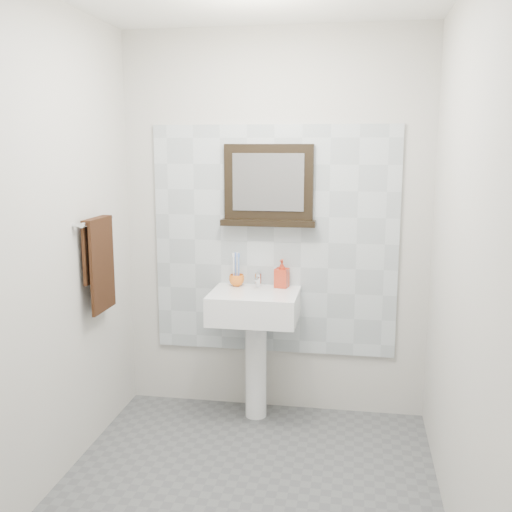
{
  "coord_description": "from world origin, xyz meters",
  "views": [
    {
      "loc": [
        0.53,
        -2.75,
        1.77
      ],
      "look_at": [
        -0.03,
        0.55,
        1.15
      ],
      "focal_mm": 42.0,
      "sensor_mm": 36.0,
      "label": 1
    }
  ],
  "objects": [
    {
      "name": "towel_bar",
      "position": [
        -0.95,
        0.47,
        1.34
      ],
      "size": [
        0.07,
        0.4,
        0.03
      ],
      "color": "silver",
      "rests_on": "left_wall"
    },
    {
      "name": "right_wall",
      "position": [
        1.0,
        0.0,
        1.25
      ],
      "size": [
        0.01,
        2.2,
        2.5
      ],
      "primitive_type": "cube",
      "color": "beige",
      "rests_on": "ground"
    },
    {
      "name": "front_wall",
      "position": [
        0.0,
        -1.1,
        1.25
      ],
      "size": [
        2.0,
        0.01,
        2.5
      ],
      "primitive_type": "cube",
      "color": "beige",
      "rests_on": "ground"
    },
    {
      "name": "soap_dispenser",
      "position": [
        0.06,
        1.02,
        0.95
      ],
      "size": [
        0.1,
        0.1,
        0.19
      ],
      "primitive_type": "imported",
      "rotation": [
        0.0,
        0.0,
        -0.18
      ],
      "color": "#B51517",
      "rests_on": "pedestal_sink"
    },
    {
      "name": "toothbrushes",
      "position": [
        -0.24,
        1.01,
        0.98
      ],
      "size": [
        0.05,
        0.04,
        0.21
      ],
      "color": "white",
      "rests_on": "toothbrush_cup"
    },
    {
      "name": "splashback",
      "position": [
        0.0,
        1.09,
        1.15
      ],
      "size": [
        1.6,
        0.02,
        1.5
      ],
      "primitive_type": "cube",
      "color": "#AFB9BE",
      "rests_on": "back_wall"
    },
    {
      "name": "hand_towel",
      "position": [
        -0.94,
        0.47,
        1.13
      ],
      "size": [
        0.06,
        0.3,
        0.55
      ],
      "color": "black",
      "rests_on": "towel_bar"
    },
    {
      "name": "toothbrush_cup",
      "position": [
        -0.23,
        1.0,
        0.9
      ],
      "size": [
        0.11,
        0.11,
        0.08
      ],
      "primitive_type": "imported",
      "rotation": [
        0.0,
        0.0,
        -0.18
      ],
      "color": "orange",
      "rests_on": "pedestal_sink"
    },
    {
      "name": "floor",
      "position": [
        0.0,
        0.0,
        0.0
      ],
      "size": [
        2.0,
        2.2,
        0.01
      ],
      "primitive_type": "cube",
      "color": "#545659",
      "rests_on": "ground"
    },
    {
      "name": "pedestal_sink",
      "position": [
        -0.09,
        0.87,
        0.68
      ],
      "size": [
        0.55,
        0.44,
        0.96
      ],
      "color": "white",
      "rests_on": "ground"
    },
    {
      "name": "left_wall",
      "position": [
        -1.0,
        0.0,
        1.25
      ],
      "size": [
        0.01,
        2.2,
        2.5
      ],
      "primitive_type": "cube",
      "color": "beige",
      "rests_on": "ground"
    },
    {
      "name": "back_wall",
      "position": [
        0.0,
        1.1,
        1.25
      ],
      "size": [
        2.0,
        0.01,
        2.5
      ],
      "primitive_type": "cube",
      "color": "beige",
      "rests_on": "ground"
    },
    {
      "name": "framed_mirror",
      "position": [
        -0.03,
        1.06,
        1.5
      ],
      "size": [
        0.61,
        0.11,
        0.52
      ],
      "color": "black",
      "rests_on": "back_wall"
    }
  ]
}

